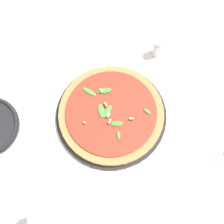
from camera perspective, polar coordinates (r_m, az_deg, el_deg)
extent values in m
plane|color=silver|center=(0.96, 0.07, -0.99)|extent=(6.00, 6.00, 0.00)
cylinder|color=black|center=(0.96, 0.00, -0.51)|extent=(0.34, 0.34, 0.01)
cylinder|color=#AD7542|center=(0.94, 0.00, -0.20)|extent=(0.32, 0.32, 0.02)
cylinder|color=#A82D1E|center=(0.93, 0.00, 0.07)|extent=(0.27, 0.27, 0.01)
ellipsoid|color=#3D8231|center=(0.93, 6.45, 0.13)|extent=(0.02, 0.03, 0.01)
ellipsoid|color=#3E8E2F|center=(0.91, 0.89, -2.14)|extent=(0.04, 0.03, 0.01)
ellipsoid|color=#488931|center=(0.95, -4.16, 3.72)|extent=(0.03, 0.05, 0.01)
ellipsoid|color=#40832E|center=(0.93, -0.84, 0.25)|extent=(0.04, 0.03, 0.01)
ellipsoid|color=#478234|center=(0.93, -1.95, 0.22)|extent=(0.04, 0.05, 0.01)
ellipsoid|color=#468E2F|center=(0.90, 1.20, -4.25)|extent=(0.02, 0.03, 0.01)
ellipsoid|color=#408936|center=(0.92, -0.98, -0.40)|extent=(0.03, 0.02, 0.01)
ellipsoid|color=#3D8533|center=(0.95, -1.43, 3.91)|extent=(0.05, 0.03, 0.01)
cube|color=beige|center=(0.93, -1.20, 1.31)|extent=(0.01, 0.01, 0.01)
cube|color=beige|center=(0.92, -0.65, -0.59)|extent=(0.01, 0.01, 0.01)
cube|color=beige|center=(0.91, -5.03, -1.94)|extent=(0.01, 0.01, 0.01)
cube|color=beige|center=(0.95, -2.01, 3.94)|extent=(0.01, 0.01, 0.01)
cube|color=beige|center=(0.91, -0.41, -1.71)|extent=(0.01, 0.01, 0.01)
cube|color=beige|center=(0.91, 3.58, -1.23)|extent=(0.01, 0.01, 0.01)
cylinder|color=white|center=(0.91, -9.94, -18.91)|extent=(0.07, 0.07, 0.00)
cylinder|color=white|center=(0.87, -10.40, -18.80)|extent=(0.01, 0.01, 0.08)
cone|color=white|center=(0.79, -11.46, -18.54)|extent=(0.08, 0.08, 0.09)
cylinder|color=white|center=(0.82, -11.12, -18.62)|extent=(0.04, 0.04, 0.03)
cube|color=silver|center=(0.97, 19.03, -7.62)|extent=(0.04, 0.01, 0.00)
cube|color=silver|center=(0.97, 19.42, -7.98)|extent=(0.04, 0.01, 0.00)
cube|color=silver|center=(0.97, 19.82, -8.33)|extent=(0.04, 0.01, 0.00)
cylinder|color=silver|center=(1.05, 8.31, 11.39)|extent=(0.03, 0.03, 0.06)
cylinder|color=#B7B7BF|center=(1.02, 8.57, 12.39)|extent=(0.03, 0.03, 0.01)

